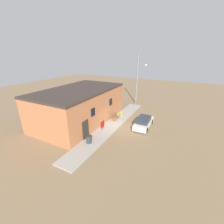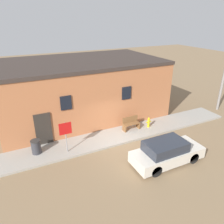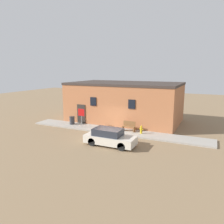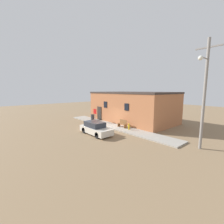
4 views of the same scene
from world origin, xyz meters
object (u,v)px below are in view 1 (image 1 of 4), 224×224
(stop_sign, at_px, (102,126))
(parked_car, at_px, (144,122))
(utility_pole, at_px, (138,78))
(fire_hydrant, at_px, (121,114))
(bench, at_px, (115,117))
(trash_bin, at_px, (89,139))

(stop_sign, xyz_separation_m, parked_car, (4.73, -3.23, -0.83))
(utility_pole, height_order, parked_car, utility_pole)
(fire_hydrant, bearing_deg, stop_sign, -175.15)
(fire_hydrant, height_order, utility_pole, utility_pole)
(stop_sign, relative_size, parked_car, 0.47)
(bench, height_order, parked_car, parked_car)
(fire_hydrant, bearing_deg, trash_bin, 178.89)
(trash_bin, height_order, utility_pole, utility_pole)
(fire_hydrant, height_order, stop_sign, stop_sign)
(stop_sign, bearing_deg, parked_car, -34.29)
(fire_hydrant, xyz_separation_m, trash_bin, (-7.81, 0.15, 0.05))
(stop_sign, distance_m, bench, 4.98)
(parked_car, bearing_deg, fire_hydrant, 69.24)
(stop_sign, bearing_deg, bench, 9.28)
(fire_hydrant, relative_size, bench, 0.62)
(fire_hydrant, xyz_separation_m, parked_car, (-1.42, -3.75, 0.13))
(bench, bearing_deg, parked_car, -91.38)
(bench, relative_size, trash_bin, 1.44)
(bench, bearing_deg, trash_bin, -178.98)
(bench, height_order, utility_pole, utility_pole)
(fire_hydrant, distance_m, utility_pole, 8.61)
(stop_sign, xyz_separation_m, utility_pole, (13.69, 0.75, 3.18))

